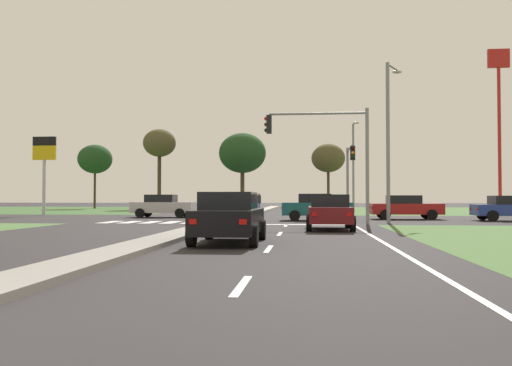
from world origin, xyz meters
TOP-DOWN VIEW (x-y plane):
  - ground_plane at (0.00, 30.00)m, footprint 200.00×200.00m
  - grass_verge_far_left at (-25.50, 54.50)m, footprint 35.00×35.00m
  - grass_verge_far_right at (25.50, 54.50)m, footprint 35.00×35.00m
  - median_island_near at (0.00, 11.00)m, footprint 1.20×22.00m
  - median_island_far at (0.00, 55.00)m, footprint 1.20×36.00m
  - lane_dash_near at (3.50, 4.09)m, footprint 0.14×2.00m
  - lane_dash_second at (3.50, 10.09)m, footprint 0.14×2.00m
  - lane_dash_third at (3.50, 16.09)m, footprint 0.14×2.00m
  - lane_dash_fourth at (3.50, 22.09)m, footprint 0.14×2.00m
  - edge_line_right at (6.85, 12.00)m, footprint 0.14×24.00m
  - stop_bar_near at (3.80, 23.00)m, footprint 6.40×0.50m
  - crosswalk_bar_near at (-6.40, 24.80)m, footprint 0.70×2.80m
  - crosswalk_bar_second at (-5.25, 24.80)m, footprint 0.70×2.80m
  - crosswalk_bar_third at (-4.10, 24.80)m, footprint 0.70×2.80m
  - crosswalk_bar_fourth at (-2.95, 24.80)m, footprint 0.70×2.80m
  - crosswalk_bar_fifth at (-1.80, 24.80)m, footprint 0.70×2.80m
  - car_red_near at (10.74, 30.42)m, footprint 4.44×1.97m
  - car_teal_second at (5.12, 28.01)m, footprint 4.20×2.09m
  - car_grey_third at (-2.19, 50.39)m, footprint 1.94×4.36m
  - car_maroon_fourth at (5.49, 18.95)m, footprint 1.98×4.24m
  - car_blue_fifth at (16.48, 28.56)m, footprint 4.32×2.04m
  - car_black_sixth at (2.18, 11.85)m, footprint 1.98×4.32m
  - car_beige_seventh at (-2.33, 58.28)m, footprint 1.99×4.53m
  - car_silver_eighth at (-5.43, 32.24)m, footprint 4.34×1.97m
  - traffic_signal_far_right at (7.60, 34.74)m, footprint 0.32×4.90m
  - traffic_signal_near_right at (5.69, 23.40)m, footprint 5.36×0.32m
  - street_lamp_second at (9.01, 25.52)m, footprint 1.13×1.68m
  - street_lamp_third at (8.94, 46.87)m, footprint 0.56×2.37m
  - pedestrian_at_median at (0.27, 43.78)m, footprint 0.34×0.34m
  - fastfood_pole_sign at (20.96, 43.27)m, footprint 1.80×0.40m
  - fuel_price_totem at (-15.70, 35.47)m, footprint 1.80×0.24m
  - treeline_near at (-21.67, 60.14)m, footprint 4.22×4.22m
  - treeline_second at (-12.96, 58.27)m, footprint 3.89×3.89m
  - treeline_third at (-2.87, 57.35)m, footprint 5.45×5.45m
  - treeline_fourth at (7.02, 58.14)m, footprint 3.87×3.87m

SIDE VIEW (x-z plane):
  - ground_plane at x=0.00m, z-range 0.00..0.00m
  - grass_verge_far_left at x=-25.50m, z-range 0.00..0.01m
  - grass_verge_far_right at x=25.50m, z-range 0.00..0.01m
  - lane_dash_near at x=3.50m, z-range 0.00..0.01m
  - lane_dash_second at x=3.50m, z-range 0.00..0.01m
  - lane_dash_third at x=3.50m, z-range 0.00..0.01m
  - lane_dash_fourth at x=3.50m, z-range 0.00..0.01m
  - edge_line_right at x=6.85m, z-range 0.00..0.01m
  - stop_bar_near at x=3.80m, z-range 0.00..0.01m
  - crosswalk_bar_near at x=-6.40m, z-range 0.00..0.01m
  - crosswalk_bar_second at x=-5.25m, z-range 0.00..0.01m
  - crosswalk_bar_third at x=-4.10m, z-range 0.00..0.01m
  - crosswalk_bar_fourth at x=-2.95m, z-range 0.00..0.01m
  - crosswalk_bar_fifth at x=-1.80m, z-range 0.00..0.01m
  - median_island_near at x=0.00m, z-range 0.00..0.14m
  - median_island_far at x=0.00m, z-range 0.00..0.14m
  - car_blue_fifth at x=16.48m, z-range 0.02..1.50m
  - car_maroon_fourth at x=5.49m, z-range 0.02..1.52m
  - car_red_near at x=10.74m, z-range 0.02..1.53m
  - car_grey_third at x=-2.19m, z-range 0.02..1.55m
  - car_black_sixth at x=2.18m, z-range 0.02..1.56m
  - car_silver_eighth at x=-5.43m, z-range 0.02..1.59m
  - car_teal_second at x=5.12m, z-range 0.02..1.61m
  - car_beige_seventh at x=-2.33m, z-range 0.02..1.62m
  - pedestrian_at_median at x=0.27m, z-range 0.31..1.96m
  - traffic_signal_far_right at x=7.60m, z-range 1.00..6.14m
  - traffic_signal_near_right at x=5.69m, z-range 1.15..7.10m
  - fuel_price_totem at x=-15.70m, z-range 1.41..7.49m
  - street_lamp_third at x=8.94m, z-range 0.55..8.91m
  - street_lamp_second at x=9.01m, z-range 0.50..9.26m
  - treeline_fourth at x=7.02m, z-range 2.11..9.68m
  - treeline_near at x=-21.67m, z-range 2.15..10.09m
  - treeline_third at x=-2.87m, z-range 2.07..10.91m
  - treeline_second at x=-12.96m, z-range 3.00..12.54m
  - fastfood_pole_sign at x=20.96m, z-range 3.02..17.14m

